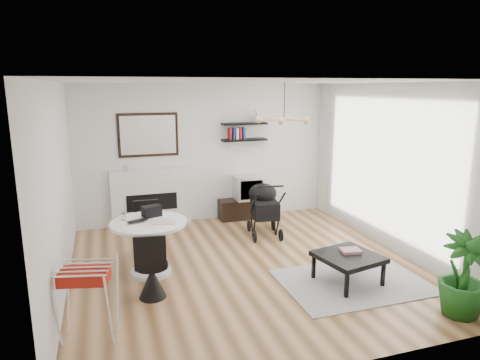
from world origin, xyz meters
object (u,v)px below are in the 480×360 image
object	(u,v)px
drying_rack	(88,301)
stroller	(264,211)
potted_plant	(463,275)
tv_console	(245,208)
coffee_table	(348,258)
fireplace	(151,191)
dining_table	(150,240)
crt_tv	(248,187)

from	to	relation	value
drying_rack	stroller	size ratio (longest dim) A/B	0.81
stroller	potted_plant	world-z (taller)	stroller
tv_console	potted_plant	world-z (taller)	potted_plant
drying_rack	potted_plant	world-z (taller)	potted_plant
coffee_table	tv_console	bearing A→B (deg)	96.90
drying_rack	potted_plant	bearing A→B (deg)	2.45
fireplace	stroller	world-z (taller)	fireplace
fireplace	coffee_table	xyz separation A→B (m)	(2.25, -3.35, -0.32)
fireplace	coffee_table	distance (m)	4.05
dining_table	potted_plant	bearing A→B (deg)	-34.16
dining_table	potted_plant	xyz separation A→B (m)	(3.33, -2.26, -0.02)
crt_tv	coffee_table	size ratio (longest dim) A/B	0.60
stroller	potted_plant	size ratio (longest dim) A/B	1.04
dining_table	potted_plant	size ratio (longest dim) A/B	1.07
coffee_table	potted_plant	size ratio (longest dim) A/B	0.90
stroller	coffee_table	size ratio (longest dim) A/B	1.15
stroller	potted_plant	xyz separation A→B (m)	(1.19, -3.33, 0.06)
drying_rack	potted_plant	distance (m)	4.21
tv_console	drying_rack	size ratio (longest dim) A/B	1.28
dining_table	crt_tv	bearing A→B (deg)	43.88
potted_plant	drying_rack	bearing A→B (deg)	169.07
stroller	potted_plant	bearing A→B (deg)	-60.84
tv_console	stroller	size ratio (longest dim) A/B	1.03
crt_tv	fireplace	bearing A→B (deg)	176.30
fireplace	tv_console	bearing A→B (deg)	-3.71
drying_rack	coffee_table	bearing A→B (deg)	19.35
coffee_table	potted_plant	world-z (taller)	potted_plant
fireplace	potted_plant	distance (m)	5.44
stroller	potted_plant	distance (m)	3.53
potted_plant	stroller	bearing A→B (deg)	109.68
coffee_table	potted_plant	distance (m)	1.41
crt_tv	potted_plant	bearing A→B (deg)	-75.47
tv_console	drying_rack	world-z (taller)	drying_rack
fireplace	drying_rack	distance (m)	3.86
fireplace	crt_tv	bearing A→B (deg)	-3.70
potted_plant	dining_table	bearing A→B (deg)	145.84
dining_table	drying_rack	distance (m)	1.67
tv_console	dining_table	bearing A→B (deg)	-135.32
tv_console	drying_rack	distance (m)	4.64
drying_rack	potted_plant	xyz separation A→B (m)	(4.13, -0.80, 0.06)
fireplace	coffee_table	size ratio (longest dim) A/B	2.40
fireplace	crt_tv	xyz separation A→B (m)	(1.92, -0.12, -0.05)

